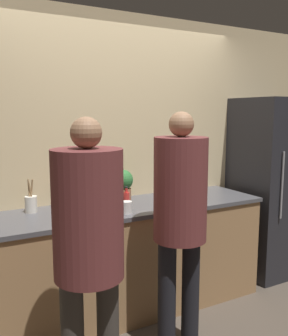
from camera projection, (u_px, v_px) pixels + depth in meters
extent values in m
plane|color=#4C4238|center=(153.00, 328.00, 3.01)|extent=(14.00, 14.00, 0.00)
cube|color=#D6BC8C|center=(114.00, 158.00, 3.45)|extent=(5.20, 0.06, 2.60)
cube|color=#9E754C|center=(131.00, 259.00, 3.28)|extent=(2.35, 0.68, 0.90)
cube|color=#4C4C51|center=(131.00, 207.00, 3.21)|extent=(2.38, 0.71, 0.03)
cube|color=#232328|center=(271.00, 187.00, 4.00)|extent=(0.72, 0.65, 1.87)
cylinder|color=#99999E|center=(282.00, 185.00, 3.59)|extent=(0.02, 0.02, 0.65)
cylinder|color=brown|center=(88.00, 214.00, 2.03)|extent=(0.39, 0.39, 0.71)
sphere|color=#936B4C|center=(86.00, 133.00, 1.96)|extent=(0.17, 0.17, 0.17)
cylinder|color=black|center=(167.00, 298.00, 2.66)|extent=(0.13, 0.13, 0.83)
cylinder|color=black|center=(190.00, 291.00, 2.76)|extent=(0.13, 0.13, 0.83)
cylinder|color=brown|center=(180.00, 189.00, 2.59)|extent=(0.37, 0.37, 0.73)
sphere|color=#936B4C|center=(181.00, 124.00, 2.53)|extent=(0.17, 0.17, 0.17)
cylinder|color=brown|center=(80.00, 200.00, 3.18)|extent=(0.35, 0.35, 0.09)
ellipsoid|color=yellow|center=(84.00, 192.00, 3.19)|extent=(0.15, 0.12, 0.04)
cylinder|color=silver|center=(31.00, 204.00, 2.95)|extent=(0.10, 0.10, 0.13)
cylinder|color=#99754C|center=(29.00, 193.00, 2.93)|extent=(0.01, 0.05, 0.21)
cylinder|color=#99754C|center=(31.00, 192.00, 2.95)|extent=(0.03, 0.04, 0.21)
cylinder|color=#99754C|center=(31.00, 193.00, 2.93)|extent=(0.05, 0.01, 0.21)
cylinder|color=brown|center=(188.00, 196.00, 3.19)|extent=(0.06, 0.06, 0.16)
cylinder|color=brown|center=(188.00, 184.00, 3.17)|extent=(0.03, 0.03, 0.05)
cylinder|color=black|center=(188.00, 180.00, 3.17)|extent=(0.03, 0.03, 0.02)
cylinder|color=#236033|center=(117.00, 196.00, 3.19)|extent=(0.07, 0.07, 0.16)
cylinder|color=#236033|center=(117.00, 184.00, 3.17)|extent=(0.03, 0.03, 0.05)
cylinder|color=black|center=(117.00, 181.00, 3.17)|extent=(0.03, 0.03, 0.02)
cylinder|color=red|center=(126.00, 200.00, 3.13)|extent=(0.05, 0.05, 0.12)
cylinder|color=red|center=(126.00, 190.00, 3.12)|extent=(0.02, 0.02, 0.04)
cylinder|color=black|center=(126.00, 187.00, 3.12)|extent=(0.03, 0.03, 0.01)
cylinder|color=white|center=(127.00, 207.00, 2.92)|extent=(0.09, 0.09, 0.10)
cylinder|color=#9E6042|center=(123.00, 194.00, 3.37)|extent=(0.15, 0.15, 0.11)
sphere|color=#2D6B33|center=(123.00, 180.00, 3.36)|extent=(0.18, 0.18, 0.18)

